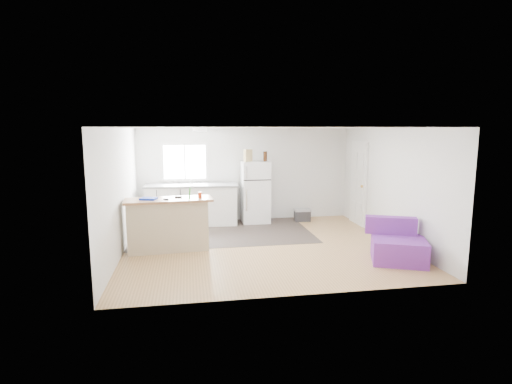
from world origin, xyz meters
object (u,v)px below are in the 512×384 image
purple_seat (397,246)px  bottle_right (266,156)px  peninsula (168,224)px  red_cup (200,195)px  cooler (302,215)px  refrigerator (255,192)px  blue_tray (149,199)px  bottle_left (265,156)px  mop (184,240)px  kitchen_cabinets (192,204)px  cleaner_jug (202,242)px  cardboard_box (248,155)px

purple_seat → bottle_right: (-1.77, 3.43, 1.42)m
peninsula → red_cup: 0.85m
red_cup → cooler: bearing=36.8°
refrigerator → purple_seat: bearing=-59.6°
cooler → bottle_right: size_ratio=1.73×
red_cup → blue_tray: 0.98m
red_cup → bottle_right: bottle_right is taller
refrigerator → bottle_left: size_ratio=6.28×
peninsula → blue_tray: 0.63m
purple_seat → mop: bearing=-175.5°
cooler → blue_tray: (-3.67, -2.03, 0.89)m
refrigerator → bottle_right: (0.26, -0.03, 0.91)m
blue_tray → kitchen_cabinets: bearing=68.4°
red_cup → kitchen_cabinets: bearing=93.8°
peninsula → red_cup: red_cup is taller
kitchen_cabinets → refrigerator: bearing=3.7°
purple_seat → bottle_right: 4.11m
blue_tray → bottle_right: size_ratio=1.20×
purple_seat → cleaner_jug: size_ratio=3.42×
blue_tray → bottle_left: bottle_left is taller
blue_tray → cooler: bearing=29.0°
red_cup → bottle_right: 2.77m
peninsula → purple_seat: bearing=-22.8°
red_cup → bottle_right: size_ratio=0.48×
cleaner_jug → blue_tray: blue_tray is taller
red_cup → bottle_left: (1.69, 2.02, 0.60)m
refrigerator → cleaner_jug: 2.67m
kitchen_cabinets → blue_tray: size_ratio=7.71×
refrigerator → blue_tray: bearing=-139.0°
peninsula → red_cup: size_ratio=14.36×
refrigerator → red_cup: bearing=-124.8°
cardboard_box → bottle_right: cardboard_box is taller
peninsula → red_cup: (0.63, -0.02, 0.57)m
refrigerator → mop: (-1.80, -2.23, -0.55)m
mop → blue_tray: (-0.65, 0.10, 0.82)m
peninsula → red_cup: bearing=-6.1°
kitchen_cabinets → cooler: bearing=1.5°
peninsula → cooler: size_ratio=3.97×
kitchen_cabinets → blue_tray: (-0.84, -2.12, 0.53)m
kitchen_cabinets → cardboard_box: cardboard_box is taller
purple_seat → blue_tray: blue_tray is taller
kitchen_cabinets → bottle_right: bottle_right is taller
cardboard_box → purple_seat: bearing=-57.0°
cooler → bottle_right: 1.81m
cooler → red_cup: size_ratio=3.61×
purple_seat → red_cup: (-3.50, 1.35, 0.82)m
refrigerator → mop: refrigerator is taller
purple_seat → mop: (-3.83, 1.23, -0.04)m
mop → red_cup: bearing=-3.8°
refrigerator → bottle_left: bearing=-21.9°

